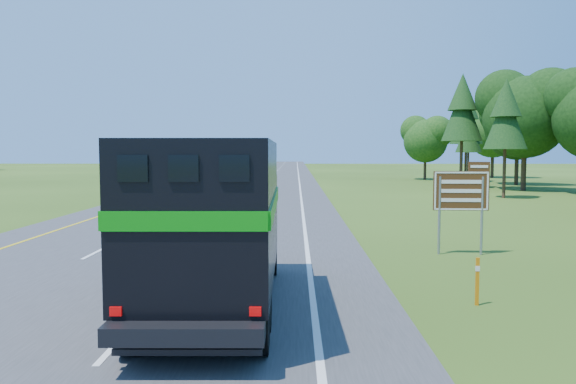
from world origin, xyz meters
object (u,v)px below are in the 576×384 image
at_px(white_suv, 217,173).
at_px(far_car, 251,165).
at_px(exit_sign, 462,194).
at_px(horse_truck, 216,220).

relative_size(white_suv, far_car, 1.63).
bearing_deg(white_suv, exit_sign, -72.32).
bearing_deg(far_car, exit_sign, -77.52).
bearing_deg(exit_sign, horse_truck, -134.65).
relative_size(horse_truck, far_car, 1.94).
bearing_deg(white_suv, horse_truck, -82.49).
bearing_deg(far_car, white_suv, -86.40).
xyz_separation_m(far_car, exit_sign, (14.76, -93.62, 1.29)).
height_order(white_suv, far_car, white_suv).
bearing_deg(horse_truck, far_car, 93.43).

